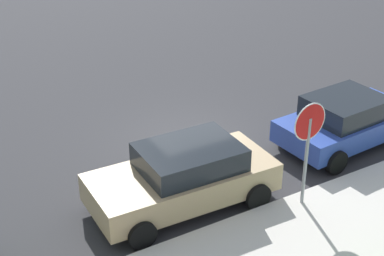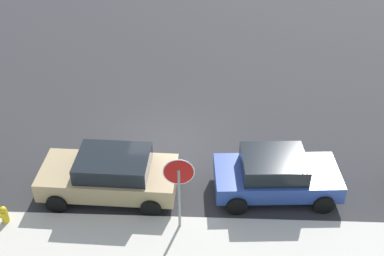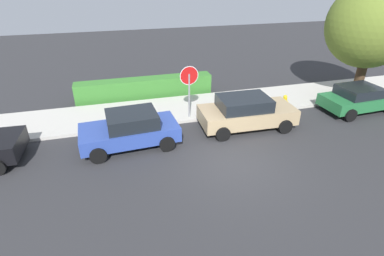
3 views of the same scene
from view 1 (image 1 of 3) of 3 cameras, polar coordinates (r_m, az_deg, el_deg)
name	(u,v)px [view 1 (image 1 of 3)]	position (r m, az deg, el deg)	size (l,w,h in m)	color
ground_plane	(187,141)	(16.49, -0.54, -1.29)	(60.00, 60.00, 0.00)	#2D2D30
sidewalk_curb	(313,243)	(12.90, 11.62, -10.83)	(32.00, 3.12, 0.14)	beige
stop_sign	(308,137)	(13.08, 11.22, -0.83)	(0.88, 0.08, 2.66)	gray
parked_car_tan	(184,176)	(13.47, -0.78, -4.68)	(4.35, 2.21, 1.51)	tan
parked_car_blue	(346,120)	(16.53, 14.74, 0.72)	(4.03, 2.26, 1.46)	#2D479E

